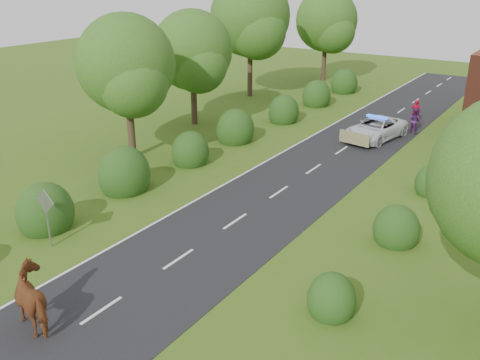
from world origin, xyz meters
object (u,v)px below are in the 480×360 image
Objects in this scene: road_sign at (46,210)px; pedestrian_purple at (415,120)px; cow at (38,302)px; pedestrian_red at (415,112)px; police_van at (376,129)px.

road_sign is 25.48m from pedestrian_purple.
cow is at bearing -42.03° from road_sign.
cow is 30.44m from pedestrian_red.
pedestrian_red is at bearing 75.39° from road_sign.
police_van is at bearing 82.77° from pedestrian_purple.
police_van is 3.15× the size of pedestrian_purple.
cow is 1.33× the size of pedestrian_purple.
police_van is (1.97, 24.96, -0.11)m from cow.
pedestrian_red is (6.97, 26.75, -0.77)m from road_sign.
pedestrian_purple reaches higher than cow.
cow is at bearing 105.89° from pedestrian_purple.
road_sign is 27.65m from pedestrian_red.
pedestrian_purple is (7.61, 24.31, -0.77)m from road_sign.
road_sign reaches higher than police_van.
pedestrian_purple is at bearing 88.74° from pedestrian_red.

